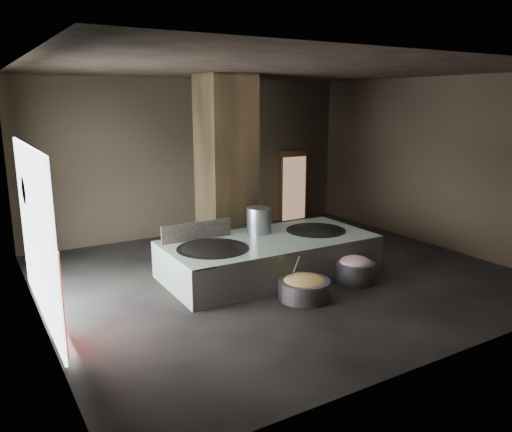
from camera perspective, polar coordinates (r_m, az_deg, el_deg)
floor at (r=11.50m, az=2.47°, el=-6.91°), size 10.00×9.00×0.10m
ceiling at (r=10.84m, az=2.72°, el=16.61°), size 10.00×9.00×0.10m
back_wall at (r=14.91m, az=-7.13°, el=6.69°), size 10.00×0.10×4.50m
front_wall at (r=7.63m, az=21.74°, el=-0.18°), size 10.00×0.10×4.50m
left_wall at (r=9.21m, az=-24.67°, el=1.70°), size 0.10×9.00×4.50m
right_wall at (r=14.33m, az=19.80°, el=5.77°), size 0.10×9.00×4.50m
pillar at (r=12.41m, az=-3.43°, el=5.50°), size 1.20×1.20×4.50m
hearth_platform at (r=11.41m, az=1.55°, el=-4.60°), size 4.80×2.34×0.83m
platform_cap at (r=11.30m, az=1.56°, el=-2.67°), size 4.68×2.24×0.03m
wok_left at (r=10.60m, az=-4.95°, el=-4.15°), size 1.51×1.51×0.42m
wok_left_rim at (r=10.58m, az=-4.96°, el=-3.78°), size 1.54×1.54×0.05m
wok_right at (r=12.11m, az=6.84°, el=-2.00°), size 1.40×1.40×0.39m
wok_right_rim at (r=12.09m, az=6.85°, el=-1.68°), size 1.43×1.43×0.05m
stock_pot at (r=11.70m, az=0.33°, el=-0.52°), size 0.58×0.58×0.62m
splash_guard at (r=11.22m, az=-6.77°, el=-1.73°), size 1.66×0.08×0.42m
cook at (r=13.58m, az=-0.89°, el=0.07°), size 0.65×0.47×1.65m
veg_basin at (r=10.13m, az=5.50°, el=-8.33°), size 1.35×1.35×0.38m
veg_fill at (r=10.07m, az=5.52°, el=-7.49°), size 0.85×0.85×0.26m
ladle at (r=10.04m, az=4.34°, el=-6.33°), size 0.05×0.41×0.74m
meat_basin at (r=11.15m, az=11.23°, el=-6.30°), size 0.99×0.99×0.46m
meat_fill at (r=11.08m, az=11.28°, el=-5.22°), size 0.69×0.69×0.26m
doorway_near at (r=15.51m, az=-2.80°, el=2.73°), size 1.18×0.08×2.38m
doorway_near_glow at (r=15.76m, az=-2.64°, el=2.71°), size 0.77×0.04×1.83m
doorway_far at (r=16.75m, az=4.47°, el=3.47°), size 1.18×0.08×2.38m
doorway_far_glow at (r=16.51m, az=4.39°, el=3.16°), size 0.88×0.04×2.08m
left_opening at (r=9.55m, az=-23.85°, el=-1.86°), size 0.04×4.20×3.10m
pavilion_sliver at (r=8.55m, az=-21.76°, el=-8.64°), size 0.05×0.90×1.70m
tree_silhouette at (r=10.52m, az=-24.39°, el=2.72°), size 0.28×1.10×1.10m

